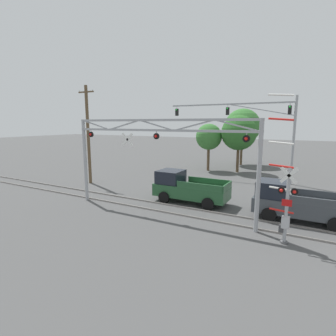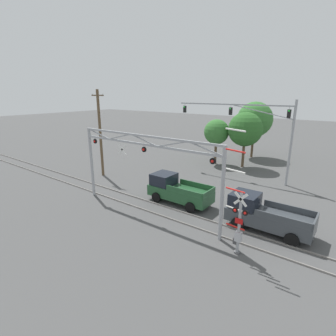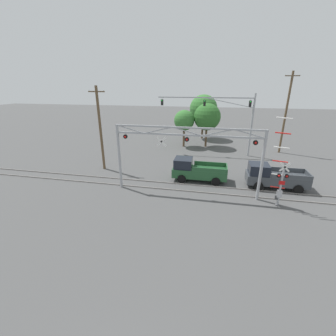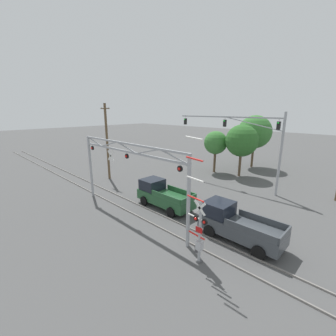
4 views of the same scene
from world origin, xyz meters
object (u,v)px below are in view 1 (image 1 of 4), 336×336
object	(u,v)px
pickup_truck_following	(296,203)
background_tree_far_left_verge	(242,127)
background_tree_far_right_verge	(239,133)
crossing_gantry	(156,147)
crossing_signal_mast	(285,200)
pickup_truck_lead	(187,188)
background_tree_beyond_span	(209,137)
traffic_signal_span	(260,123)
utility_pole_left	(88,134)

from	to	relation	value
pickup_truck_following	background_tree_far_left_verge	world-z (taller)	background_tree_far_left_verge
pickup_truck_following	background_tree_far_right_verge	distance (m)	15.85
crossing_gantry	crossing_signal_mast	world-z (taller)	crossing_signal_mast
pickup_truck_lead	pickup_truck_following	size ratio (longest dim) A/B	0.99
pickup_truck_following	background_tree_beyond_span	world-z (taller)	background_tree_beyond_span
traffic_signal_span	background_tree_far_left_verge	size ratio (longest dim) A/B	1.65
crossing_signal_mast	pickup_truck_lead	xyz separation A→B (m)	(-6.83, 3.87, -1.10)
crossing_gantry	crossing_signal_mast	size ratio (longest dim) A/B	1.77
crossing_gantry	crossing_signal_mast	xyz separation A→B (m)	(7.51, -0.76, -2.08)
crossing_gantry	pickup_truck_lead	size ratio (longest dim) A/B	2.33
traffic_signal_span	background_tree_beyond_span	bearing A→B (deg)	153.18
crossing_signal_mast	background_tree_far_left_verge	bearing A→B (deg)	107.78
crossing_signal_mast	traffic_signal_span	world-z (taller)	traffic_signal_span
crossing_gantry	utility_pole_left	size ratio (longest dim) A/B	1.37
background_tree_far_left_verge	background_tree_far_right_verge	xyz separation A→B (m)	(0.92, -5.69, -0.65)
crossing_gantry	crossing_signal_mast	bearing A→B (deg)	-5.76
pickup_truck_following	background_tree_far_left_verge	xyz separation A→B (m)	(-7.77, 19.53, 4.18)
traffic_signal_span	background_tree_far_right_verge	distance (m)	4.90
pickup_truck_lead	crossing_signal_mast	bearing A→B (deg)	-29.53
crossing_gantry	background_tree_beyond_span	distance (m)	16.26
background_tree_far_left_verge	crossing_gantry	bearing A→B (deg)	-90.22
background_tree_far_left_verge	pickup_truck_lead	bearing A→B (deg)	-88.23
crossing_gantry	traffic_signal_span	size ratio (longest dim) A/B	0.99
traffic_signal_span	utility_pole_left	world-z (taller)	utility_pole_left
pickup_truck_lead	background_tree_far_right_verge	size ratio (longest dim) A/B	0.81
crossing_signal_mast	background_tree_far_right_verge	distance (m)	18.79
background_tree_beyond_span	traffic_signal_span	bearing A→B (deg)	-26.82
background_tree_far_left_verge	background_tree_beyond_span	bearing A→B (deg)	-111.39
pickup_truck_following	background_tree_far_right_verge	world-z (taller)	background_tree_far_right_verge
crossing_gantry	background_tree_beyond_span	size ratio (longest dim) A/B	2.22
background_tree_beyond_span	background_tree_far_left_verge	size ratio (longest dim) A/B	0.74
crossing_signal_mast	pickup_truck_lead	world-z (taller)	crossing_signal_mast
pickup_truck_following	crossing_signal_mast	bearing A→B (deg)	-95.55
crossing_signal_mast	utility_pole_left	xyz separation A→B (m)	(-17.52, 5.03, 2.54)
traffic_signal_span	pickup_truck_following	bearing A→B (deg)	-68.48
background_tree_beyond_span	pickup_truck_lead	bearing A→B (deg)	-76.70
traffic_signal_span	utility_pole_left	bearing A→B (deg)	-148.18
traffic_signal_span	background_tree_far_left_verge	distance (m)	10.23
pickup_truck_lead	background_tree_beyond_span	size ratio (longest dim) A/B	0.95
utility_pole_left	crossing_signal_mast	bearing A→B (deg)	-16.01
pickup_truck_following	background_tree_beyond_span	distance (m)	17.00
pickup_truck_lead	utility_pole_left	world-z (taller)	utility_pole_left
pickup_truck_lead	background_tree_far_right_verge	distance (m)	14.05
utility_pole_left	background_tree_far_right_verge	bearing A→B (deg)	48.45
background_tree_far_right_verge	traffic_signal_span	bearing A→B (deg)	-52.73
background_tree_beyond_span	background_tree_far_right_verge	size ratio (longest dim) A/B	0.85
pickup_truck_following	background_tree_beyond_span	bearing A→B (deg)	127.76
crossing_gantry	utility_pole_left	bearing A→B (deg)	156.89
traffic_signal_span	pickup_truck_lead	size ratio (longest dim) A/B	2.35
pickup_truck_following	utility_pole_left	xyz separation A→B (m)	(-17.87, 1.42, 3.64)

